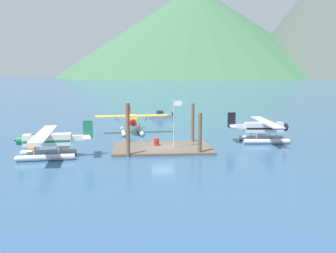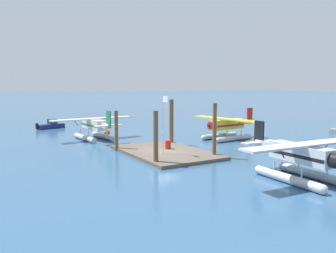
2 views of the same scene
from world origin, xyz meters
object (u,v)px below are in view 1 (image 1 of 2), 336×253
Objects in this scene: seaplane_yellow_bow_left at (132,123)px; seaplane_silver_stbd_fwd at (264,130)px; flagpole at (175,118)px; boat_grey_open_north at (161,116)px; mooring_buoy at (32,149)px; fuel_drum at (157,142)px; seaplane_cream_port_aft at (47,143)px.

seaplane_yellow_bow_left and seaplane_silver_stbd_fwd have the same top height.
boat_grey_open_north is (-0.05, 28.96, -3.32)m from flagpole.
mooring_buoy is 0.08× the size of seaplane_yellow_bow_left.
flagpole reaches higher than fuel_drum.
seaplane_yellow_bow_left is 2.17× the size of boat_grey_open_north.
flagpole is at bearing -160.33° from seaplane_silver_stbd_fwd.
flagpole reaches higher than mooring_buoy.
boat_grey_open_north is (-11.90, 24.73, -1.09)m from seaplane_silver_stbd_fwd.
seaplane_cream_port_aft reaches higher than fuel_drum.
mooring_buoy is 0.08× the size of seaplane_cream_port_aft.
fuel_drum is at bearing 5.95° from mooring_buoy.
seaplane_cream_port_aft is (-13.58, -2.33, -2.23)m from flagpole.
seaplane_yellow_bow_left is at bearing 48.00° from mooring_buoy.
mooring_buoy is 28.07m from seaplane_silver_stbd_fwd.
mooring_buoy is at bearing -118.86° from boat_grey_open_north.
seaplane_yellow_bow_left is 1.00× the size of seaplane_cream_port_aft.
seaplane_cream_port_aft is 2.17× the size of boat_grey_open_north.
flagpole is 16.26m from mooring_buoy.
flagpole is 13.35m from seaplane_yellow_bow_left.
boat_grey_open_north reaches higher than mooring_buoy.
fuel_drum is 12.28m from seaplane_cream_port_aft.
flagpole is at bearing -39.48° from fuel_drum.
seaplane_silver_stbd_fwd is (13.85, 2.59, 0.84)m from fuel_drum.
boat_grey_open_north is (13.53, 31.30, -1.09)m from seaplane_cream_port_aft.
seaplane_silver_stbd_fwd reaches higher than fuel_drum.
seaplane_cream_port_aft is (2.32, -2.53, 1.14)m from mooring_buoy.
seaplane_cream_port_aft is at bearing -113.38° from boat_grey_open_north.
seaplane_yellow_bow_left is (10.71, 11.90, 1.14)m from mooring_buoy.
flagpole is at bearing -66.76° from seaplane_yellow_bow_left.
fuel_drum is at bearing -72.99° from seaplane_yellow_bow_left.
seaplane_silver_stbd_fwd is at bearing -64.30° from boat_grey_open_north.
seaplane_yellow_bow_left is at bearing -106.95° from boat_grey_open_north.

